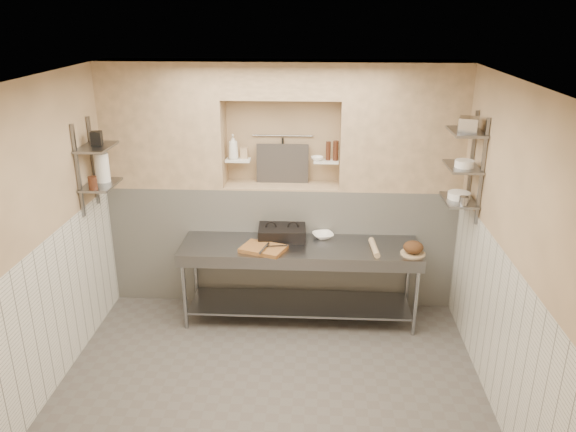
# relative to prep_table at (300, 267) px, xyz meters

# --- Properties ---
(floor) EXTENTS (4.00, 3.90, 0.10)m
(floor) POSITION_rel_prep_table_xyz_m (-0.23, -1.18, -0.69)
(floor) COLOR #4E4945
(floor) RESTS_ON ground
(ceiling) EXTENTS (4.00, 3.90, 0.10)m
(ceiling) POSITION_rel_prep_table_xyz_m (-0.23, -1.18, 2.21)
(ceiling) COLOR silver
(ceiling) RESTS_ON ground
(wall_left) EXTENTS (0.10, 3.90, 2.80)m
(wall_left) POSITION_rel_prep_table_xyz_m (-2.28, -1.18, 0.76)
(wall_left) COLOR tan
(wall_left) RESTS_ON ground
(wall_right) EXTENTS (0.10, 3.90, 2.80)m
(wall_right) POSITION_rel_prep_table_xyz_m (1.82, -1.18, 0.76)
(wall_right) COLOR tan
(wall_right) RESTS_ON ground
(wall_back) EXTENTS (4.00, 0.10, 2.80)m
(wall_back) POSITION_rel_prep_table_xyz_m (-0.23, 0.82, 0.76)
(wall_back) COLOR tan
(wall_back) RESTS_ON ground
(wall_front) EXTENTS (4.00, 0.10, 2.80)m
(wall_front) POSITION_rel_prep_table_xyz_m (-0.23, -3.18, 0.76)
(wall_front) COLOR tan
(wall_front) RESTS_ON ground
(backwall_lower) EXTENTS (4.00, 0.40, 1.40)m
(backwall_lower) POSITION_rel_prep_table_xyz_m (-0.23, 0.57, 0.06)
(backwall_lower) COLOR silver
(backwall_lower) RESTS_ON floor
(alcove_sill) EXTENTS (1.30, 0.40, 0.02)m
(alcove_sill) POSITION_rel_prep_table_xyz_m (-0.23, 0.57, 0.77)
(alcove_sill) COLOR tan
(alcove_sill) RESTS_ON backwall_lower
(backwall_pillar_left) EXTENTS (1.35, 0.40, 1.40)m
(backwall_pillar_left) POSITION_rel_prep_table_xyz_m (-1.56, 0.57, 1.46)
(backwall_pillar_left) COLOR tan
(backwall_pillar_left) RESTS_ON backwall_lower
(backwall_pillar_right) EXTENTS (1.35, 0.40, 1.40)m
(backwall_pillar_right) POSITION_rel_prep_table_xyz_m (1.09, 0.57, 1.46)
(backwall_pillar_right) COLOR tan
(backwall_pillar_right) RESTS_ON backwall_lower
(backwall_header) EXTENTS (1.30, 0.40, 0.40)m
(backwall_header) POSITION_rel_prep_table_xyz_m (-0.23, 0.57, 1.96)
(backwall_header) COLOR tan
(backwall_header) RESTS_ON backwall_lower
(wainscot_left) EXTENTS (0.02, 3.90, 1.40)m
(wainscot_left) POSITION_rel_prep_table_xyz_m (-2.22, -1.18, 0.06)
(wainscot_left) COLOR silver
(wainscot_left) RESTS_ON floor
(wainscot_right) EXTENTS (0.02, 3.90, 1.40)m
(wainscot_right) POSITION_rel_prep_table_xyz_m (1.76, -1.18, 0.06)
(wainscot_right) COLOR silver
(wainscot_right) RESTS_ON floor
(alcove_shelf_left) EXTENTS (0.28, 0.16, 0.02)m
(alcove_shelf_left) POSITION_rel_prep_table_xyz_m (-0.73, 0.57, 1.06)
(alcove_shelf_left) COLOR white
(alcove_shelf_left) RESTS_ON backwall_lower
(alcove_shelf_right) EXTENTS (0.28, 0.16, 0.02)m
(alcove_shelf_right) POSITION_rel_prep_table_xyz_m (0.27, 0.57, 1.06)
(alcove_shelf_right) COLOR white
(alcove_shelf_right) RESTS_ON backwall_lower
(utensil_rail) EXTENTS (0.70, 0.02, 0.02)m
(utensil_rail) POSITION_rel_prep_table_xyz_m (-0.23, 0.74, 1.31)
(utensil_rail) COLOR gray
(utensil_rail) RESTS_ON wall_back
(hanging_steel) EXTENTS (0.02, 0.02, 0.30)m
(hanging_steel) POSITION_rel_prep_table_xyz_m (-0.23, 0.72, 1.14)
(hanging_steel) COLOR black
(hanging_steel) RESTS_ON utensil_rail
(splash_panel) EXTENTS (0.60, 0.08, 0.45)m
(splash_panel) POSITION_rel_prep_table_xyz_m (-0.23, 0.67, 1.00)
(splash_panel) COLOR #383330
(splash_panel) RESTS_ON alcove_sill
(shelf_rail_left_a) EXTENTS (0.03, 0.03, 0.95)m
(shelf_rail_left_a) POSITION_rel_prep_table_xyz_m (-2.21, 0.07, 1.16)
(shelf_rail_left_a) COLOR slate
(shelf_rail_left_a) RESTS_ON wall_left
(shelf_rail_left_b) EXTENTS (0.03, 0.03, 0.95)m
(shelf_rail_left_b) POSITION_rel_prep_table_xyz_m (-2.21, -0.33, 1.16)
(shelf_rail_left_b) COLOR slate
(shelf_rail_left_b) RESTS_ON wall_left
(wall_shelf_left_lower) EXTENTS (0.30, 0.50, 0.02)m
(wall_shelf_left_lower) POSITION_rel_prep_table_xyz_m (-2.07, -0.13, 0.96)
(wall_shelf_left_lower) COLOR slate
(wall_shelf_left_lower) RESTS_ON wall_left
(wall_shelf_left_upper) EXTENTS (0.30, 0.50, 0.03)m
(wall_shelf_left_upper) POSITION_rel_prep_table_xyz_m (-2.07, -0.13, 1.36)
(wall_shelf_left_upper) COLOR slate
(wall_shelf_left_upper) RESTS_ON wall_left
(shelf_rail_right_a) EXTENTS (0.03, 0.03, 1.05)m
(shelf_rail_right_a) POSITION_rel_prep_table_xyz_m (1.74, 0.07, 1.21)
(shelf_rail_right_a) COLOR slate
(shelf_rail_right_a) RESTS_ON wall_right
(shelf_rail_right_b) EXTENTS (0.03, 0.03, 1.05)m
(shelf_rail_right_b) POSITION_rel_prep_table_xyz_m (1.74, -0.33, 1.21)
(shelf_rail_right_b) COLOR slate
(shelf_rail_right_b) RESTS_ON wall_right
(wall_shelf_right_lower) EXTENTS (0.30, 0.50, 0.02)m
(wall_shelf_right_lower) POSITION_rel_prep_table_xyz_m (1.61, -0.13, 0.86)
(wall_shelf_right_lower) COLOR slate
(wall_shelf_right_lower) RESTS_ON wall_right
(wall_shelf_right_mid) EXTENTS (0.30, 0.50, 0.02)m
(wall_shelf_right_mid) POSITION_rel_prep_table_xyz_m (1.61, -0.13, 1.21)
(wall_shelf_right_mid) COLOR slate
(wall_shelf_right_mid) RESTS_ON wall_right
(wall_shelf_right_upper) EXTENTS (0.30, 0.50, 0.03)m
(wall_shelf_right_upper) POSITION_rel_prep_table_xyz_m (1.61, -0.13, 1.56)
(wall_shelf_right_upper) COLOR slate
(wall_shelf_right_upper) RESTS_ON wall_right
(prep_table) EXTENTS (2.60, 0.70, 0.90)m
(prep_table) POSITION_rel_prep_table_xyz_m (0.00, 0.00, 0.00)
(prep_table) COLOR gray
(prep_table) RESTS_ON floor
(panini_press) EXTENTS (0.54, 0.41, 0.14)m
(panini_press) POSITION_rel_prep_table_xyz_m (-0.21, 0.19, 0.33)
(panini_press) COLOR black
(panini_press) RESTS_ON prep_table
(cutting_board) EXTENTS (0.53, 0.45, 0.04)m
(cutting_board) POSITION_rel_prep_table_xyz_m (-0.39, -0.14, 0.28)
(cutting_board) COLOR brown
(cutting_board) RESTS_ON prep_table
(knife_blade) EXTENTS (0.24, 0.07, 0.01)m
(knife_blade) POSITION_rel_prep_table_xyz_m (-0.25, -0.13, 0.31)
(knife_blade) COLOR gray
(knife_blade) RESTS_ON cutting_board
(tongs) EXTENTS (0.09, 0.27, 0.03)m
(tongs) POSITION_rel_prep_table_xyz_m (-0.37, -0.21, 0.32)
(tongs) COLOR gray
(tongs) RESTS_ON cutting_board
(mixing_bowl) EXTENTS (0.28, 0.28, 0.06)m
(mixing_bowl) POSITION_rel_prep_table_xyz_m (0.25, 0.24, 0.29)
(mixing_bowl) COLOR white
(mixing_bowl) RESTS_ON prep_table
(rolling_pin) EXTENTS (0.09, 0.43, 0.06)m
(rolling_pin) POSITION_rel_prep_table_xyz_m (0.79, -0.08, 0.29)
(rolling_pin) COLOR tan
(rolling_pin) RESTS_ON prep_table
(bread_board) EXTENTS (0.26, 0.26, 0.02)m
(bread_board) POSITION_rel_prep_table_xyz_m (1.19, -0.15, 0.27)
(bread_board) COLOR tan
(bread_board) RESTS_ON prep_table
(bread_loaf) EXTENTS (0.21, 0.21, 0.13)m
(bread_loaf) POSITION_rel_prep_table_xyz_m (1.19, -0.15, 0.34)
(bread_loaf) COLOR #4C2D19
(bread_loaf) RESTS_ON bread_board
(bottle_soap) EXTENTS (0.13, 0.13, 0.29)m
(bottle_soap) POSITION_rel_prep_table_xyz_m (-0.78, 0.55, 1.21)
(bottle_soap) COLOR white
(bottle_soap) RESTS_ON alcove_shelf_left
(jar_alcove) EXTENTS (0.08, 0.08, 0.12)m
(jar_alcove) POSITION_rel_prep_table_xyz_m (-0.67, 0.62, 1.13)
(jar_alcove) COLOR tan
(jar_alcove) RESTS_ON alcove_shelf_left
(bowl_alcove) EXTENTS (0.14, 0.14, 0.04)m
(bowl_alcove) POSITION_rel_prep_table_xyz_m (0.17, 0.56, 1.09)
(bowl_alcove) COLOR white
(bowl_alcove) RESTS_ON alcove_shelf_right
(condiment_a) EXTENTS (0.06, 0.06, 0.22)m
(condiment_a) POSITION_rel_prep_table_xyz_m (0.37, 0.57, 1.18)
(condiment_a) COLOR #3E1F13
(condiment_a) RESTS_ON alcove_shelf_right
(condiment_b) EXTENTS (0.05, 0.05, 0.21)m
(condiment_b) POSITION_rel_prep_table_xyz_m (0.29, 0.58, 1.18)
(condiment_b) COLOR #3E1F13
(condiment_b) RESTS_ON alcove_shelf_right
(condiment_c) EXTENTS (0.07, 0.07, 0.11)m
(condiment_c) POSITION_rel_prep_table_xyz_m (0.38, 0.59, 1.13)
(condiment_c) COLOR white
(condiment_c) RESTS_ON alcove_shelf_right
(jug_left) EXTENTS (0.15, 0.15, 0.30)m
(jug_left) POSITION_rel_prep_table_xyz_m (-2.07, -0.05, 1.12)
(jug_left) COLOR white
(jug_left) RESTS_ON wall_shelf_left_lower
(jar_left) EXTENTS (0.09, 0.09, 0.13)m
(jar_left) POSITION_rel_prep_table_xyz_m (-2.07, -0.33, 1.04)
(jar_left) COLOR #3E1F13
(jar_left) RESTS_ON wall_shelf_left_lower
(box_left_upper) EXTENTS (0.11, 0.11, 0.14)m
(box_left_upper) POSITION_rel_prep_table_xyz_m (-2.07, -0.10, 1.44)
(box_left_upper) COLOR black
(box_left_upper) RESTS_ON wall_shelf_left_upper
(bowl_right) EXTENTS (0.22, 0.22, 0.07)m
(bowl_right) POSITION_rel_prep_table_xyz_m (1.61, -0.12, 0.90)
(bowl_right) COLOR white
(bowl_right) RESTS_ON wall_shelf_right_lower
(canister_right) EXTENTS (0.09, 0.09, 0.09)m
(canister_right) POSITION_rel_prep_table_xyz_m (1.61, -0.32, 0.91)
(canister_right) COLOR gray
(canister_right) RESTS_ON wall_shelf_right_lower
(bowl_right_mid) EXTENTS (0.19, 0.19, 0.07)m
(bowl_right_mid) POSITION_rel_prep_table_xyz_m (1.61, -0.19, 1.25)
(bowl_right_mid) COLOR white
(bowl_right_mid) RESTS_ON wall_shelf_right_mid
(basket_right) EXTENTS (0.23, 0.26, 0.14)m
(basket_right) POSITION_rel_prep_table_xyz_m (1.61, -0.17, 1.64)
(basket_right) COLOR gray
(basket_right) RESTS_ON wall_shelf_right_upper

